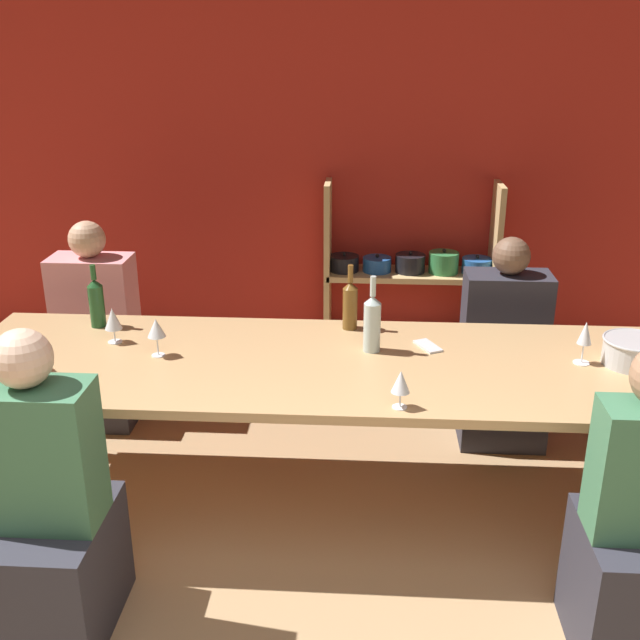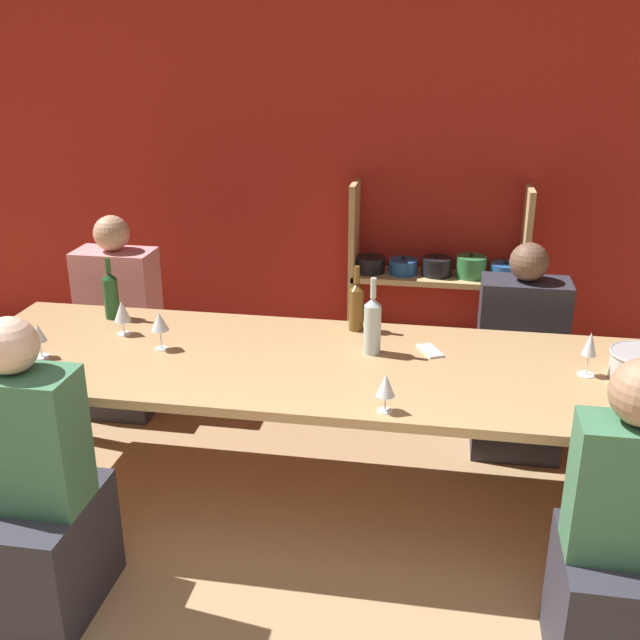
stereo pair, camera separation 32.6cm
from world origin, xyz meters
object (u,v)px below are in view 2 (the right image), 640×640
(cell_phone, at_px, (430,351))
(dining_table, at_px, (316,375))
(wine_glass_white_a, at_px, (39,335))
(person_near_a, at_px, (614,565))
(shelf_unit, at_px, (435,307))
(wine_glass_red_b, at_px, (122,312))
(wine_bottle_dark, at_px, (356,305))
(wine_glass_red_a, at_px, (160,323))
(wine_bottle_amber, at_px, (372,324))
(wine_glass_red_c, at_px, (590,346))
(wine_glass_empty_b, at_px, (386,386))
(person_far_b, at_px, (122,338))
(wine_bottle_green, at_px, (111,294))
(person_far_a, at_px, (517,373))
(person_near_b, at_px, (36,509))

(cell_phone, bearing_deg, dining_table, -159.52)
(wine_glass_white_a, height_order, person_near_a, person_near_a)
(shelf_unit, distance_m, person_near_a, 2.52)
(wine_glass_red_b, relative_size, cell_phone, 1.00)
(wine_bottle_dark, bearing_deg, cell_phone, -30.12)
(wine_glass_red_a, height_order, person_near_a, person_near_a)
(wine_bottle_dark, height_order, wine_bottle_amber, wine_bottle_amber)
(wine_glass_red_a, xyz_separation_m, wine_glass_red_c, (1.83, 0.04, 0.01))
(wine_glass_red_b, relative_size, wine_glass_empty_b, 1.08)
(wine_bottle_amber, relative_size, person_far_b, 0.31)
(wine_glass_red_c, bearing_deg, dining_table, -177.68)
(person_near_a, distance_m, person_far_b, 2.94)
(wine_bottle_green, relative_size, wine_glass_red_b, 1.86)
(person_far_a, height_order, person_far_b, person_far_b)
(shelf_unit, xyz_separation_m, wine_glass_red_a, (-1.19, -1.65, 0.44))
(wine_bottle_green, bearing_deg, wine_glass_white_a, -101.60)
(wine_bottle_green, distance_m, wine_glass_red_c, 2.23)
(wine_bottle_amber, relative_size, wine_glass_red_c, 1.82)
(person_near_a, distance_m, person_near_b, 2.04)
(wine_glass_red_c, height_order, person_far_b, person_far_b)
(wine_bottle_amber, distance_m, wine_glass_red_c, 0.90)
(person_far_a, bearing_deg, person_near_b, 40.77)
(wine_glass_red_a, height_order, person_far_a, person_far_a)
(wine_bottle_green, bearing_deg, wine_bottle_amber, -9.31)
(wine_glass_red_a, distance_m, wine_glass_empty_b, 1.12)
(wine_bottle_dark, bearing_deg, person_near_b, -131.28)
(wine_bottle_dark, height_order, wine_glass_red_b, wine_bottle_dark)
(wine_bottle_amber, height_order, wine_glass_red_c, wine_bottle_amber)
(person_near_b, bearing_deg, person_near_a, 0.48)
(wine_bottle_green, xyz_separation_m, wine_glass_empty_b, (1.42, -0.75, -0.02))
(wine_glass_empty_b, bearing_deg, person_near_b, -162.94)
(shelf_unit, height_order, wine_glass_red_c, shelf_unit)
(dining_table, bearing_deg, person_far_a, 40.54)
(shelf_unit, xyz_separation_m, cell_phone, (0.00, -1.48, 0.32))
(wine_bottle_dark, distance_m, wine_glass_white_a, 1.42)
(wine_glass_white_a, bearing_deg, shelf_unit, 47.51)
(wine_bottle_amber, bearing_deg, person_near_a, -45.03)
(shelf_unit, xyz_separation_m, person_near_b, (-1.39, -2.45, 0.00))
(person_far_a, bearing_deg, cell_phone, 53.76)
(wine_glass_white_a, height_order, person_near_b, person_near_b)
(wine_bottle_green, bearing_deg, wine_glass_red_c, -7.61)
(person_near_b, xyz_separation_m, person_far_b, (-0.39, 1.67, -0.03))
(person_near_a, bearing_deg, person_far_a, 96.88)
(wine_glass_red_a, bearing_deg, cell_phone, 8.13)
(wine_bottle_amber, height_order, wine_glass_red_a, wine_bottle_amber)
(wine_bottle_dark, bearing_deg, wine_glass_empty_b, -75.30)
(wine_bottle_dark, height_order, cell_phone, wine_bottle_dark)
(wine_glass_white_a, relative_size, person_far_b, 0.13)
(cell_phone, distance_m, person_near_a, 1.19)
(wine_bottle_amber, relative_size, person_near_a, 0.29)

